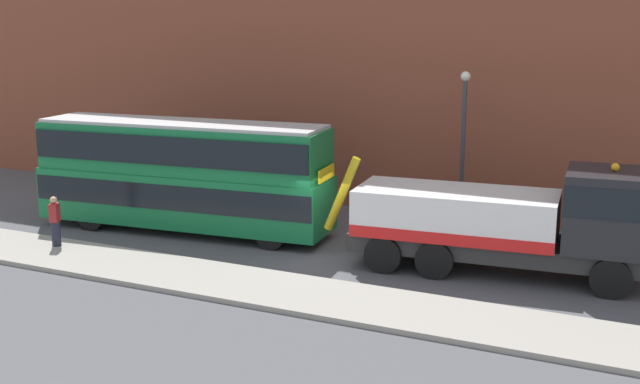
{
  "coord_description": "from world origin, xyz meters",
  "views": [
    {
      "loc": [
        10.13,
        -23.08,
        7.83
      ],
      "look_at": [
        -0.75,
        0.21,
        2.0
      ],
      "focal_mm": 44.26,
      "sensor_mm": 36.0,
      "label": 1
    }
  ],
  "objects_px": {
    "recovery_tow_truck": "(515,219)",
    "pedestrian_onlooker": "(55,222)",
    "street_lamp": "(463,137)",
    "double_decker_bus": "(183,172)"
  },
  "relations": [
    {
      "from": "recovery_tow_truck",
      "to": "street_lamp",
      "type": "relative_size",
      "value": 1.75
    },
    {
      "from": "double_decker_bus",
      "to": "pedestrian_onlooker",
      "type": "bearing_deg",
      "value": -128.97
    },
    {
      "from": "pedestrian_onlooker",
      "to": "street_lamp",
      "type": "height_order",
      "value": "street_lamp"
    },
    {
      "from": "recovery_tow_truck",
      "to": "pedestrian_onlooker",
      "type": "relative_size",
      "value": 5.98
    },
    {
      "from": "double_decker_bus",
      "to": "street_lamp",
      "type": "xyz_separation_m",
      "value": [
        9.12,
        4.49,
        1.24
      ]
    },
    {
      "from": "recovery_tow_truck",
      "to": "double_decker_bus",
      "type": "bearing_deg",
      "value": 174.98
    },
    {
      "from": "double_decker_bus",
      "to": "street_lamp",
      "type": "bearing_deg",
      "value": 20.97
    },
    {
      "from": "pedestrian_onlooker",
      "to": "street_lamp",
      "type": "distance_m",
      "value": 14.56
    },
    {
      "from": "pedestrian_onlooker",
      "to": "street_lamp",
      "type": "relative_size",
      "value": 0.29
    },
    {
      "from": "double_decker_bus",
      "to": "street_lamp",
      "type": "relative_size",
      "value": 1.92
    }
  ]
}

